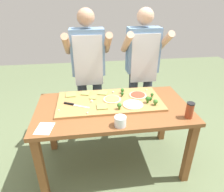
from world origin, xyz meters
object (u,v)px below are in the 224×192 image
(pizza_slice_near_left, at_px, (71,95))
(cheese_crumble_d, at_px, (87,113))
(pizza_whole_pesto_green, at_px, (112,99))
(pizza_whole_tomato_red, at_px, (138,95))
(pizza_whole_cheese_artichoke, at_px, (133,104))
(broccoli_floret_front_left, at_px, (148,99))
(prep_table, at_px, (113,115))
(broccoli_floret_center_right, at_px, (119,106))
(cook_right, at_px, (142,64))
(cheese_crumble_a, at_px, (59,110))
(pizza_slice_far_left, at_px, (103,93))
(broccoli_floret_center_left, at_px, (156,102))
(sauce_jar, at_px, (190,110))
(cheese_crumble_f, at_px, (157,102))
(chefs_knife, at_px, (73,105))
(pizza_slice_center, at_px, (102,107))
(cook_left, at_px, (89,66))
(broccoli_floret_back_right, at_px, (151,99))
(broccoli_floret_back_mid, at_px, (152,95))
(flour_cup, at_px, (120,122))
(broccoli_floret_front_mid, at_px, (122,90))
(cheese_crumble_e, at_px, (92,101))
(cheese_crumble_c, at_px, (147,90))
(pizza_slice_far_right, at_px, (93,98))
(broccoli_floret_front_right, at_px, (122,94))
(pizza_slice_near_right, at_px, (86,93))
(recipe_note, at_px, (44,128))
(cheese_crumble_b, at_px, (113,92))

(pizza_slice_near_left, relative_size, cheese_crumble_d, 7.56)
(pizza_whole_pesto_green, relative_size, pizza_whole_tomato_red, 0.99)
(pizza_whole_cheese_artichoke, bearing_deg, broccoli_floret_front_left, 8.04)
(prep_table, xyz_separation_m, broccoli_floret_center_right, (0.05, -0.09, 0.17))
(cook_right, bearing_deg, cheese_crumble_a, -145.80)
(pizza_slice_far_left, xyz_separation_m, broccoli_floret_center_left, (0.50, -0.34, 0.03))
(sauce_jar, bearing_deg, pizza_slice_near_left, 152.78)
(cheese_crumble_f, bearing_deg, cheese_crumble_a, -178.11)
(chefs_knife, height_order, pizza_whole_cheese_artichoke, same)
(pizza_slice_center, distance_m, pizza_slice_far_left, 0.31)
(chefs_knife, xyz_separation_m, broccoli_floret_center_right, (0.46, -0.14, 0.03))
(cook_left, bearing_deg, cook_right, 0.00)
(broccoli_floret_back_right, relative_size, cook_left, 0.03)
(pizza_whole_pesto_green, distance_m, broccoli_floret_back_mid, 0.44)
(pizza_whole_tomato_red, xyz_separation_m, cheese_crumble_d, (-0.57, -0.30, -0.00))
(flour_cup, bearing_deg, cheese_crumble_a, 152.58)
(pizza_slice_near_left, xyz_separation_m, cheese_crumble_f, (0.90, -0.29, 0.00))
(broccoli_floret_front_mid, xyz_separation_m, cook_right, (0.33, 0.39, 0.17))
(broccoli_floret_back_right, xyz_separation_m, cheese_crumble_e, (-0.62, 0.06, -0.01))
(cheese_crumble_c, bearing_deg, pizza_whole_tomato_red, -138.60)
(pizza_slice_far_right, relative_size, cook_right, 0.04)
(pizza_whole_cheese_artichoke, bearing_deg, broccoli_floret_front_right, 109.57)
(pizza_slice_far_right, height_order, cheese_crumble_e, cheese_crumble_e)
(pizza_whole_pesto_green, distance_m, pizza_slice_near_right, 0.33)
(broccoli_floret_front_left, distance_m, recipe_note, 1.04)
(pizza_slice_center, relative_size, cheese_crumble_c, 7.66)
(pizza_slice_far_left, distance_m, flour_cup, 0.62)
(broccoli_floret_back_right, xyz_separation_m, broccoli_floret_back_mid, (0.04, 0.08, 0.00))
(broccoli_floret_front_right, relative_size, cheese_crumble_e, 2.46)
(broccoli_floret_front_right, height_order, cheese_crumble_d, broccoli_floret_front_right)
(pizza_whole_pesto_green, relative_size, pizza_slice_far_right, 2.63)
(pizza_slice_center, relative_size, cheese_crumble_d, 7.55)
(cheese_crumble_d, height_order, sauce_jar, sauce_jar)
(broccoli_floret_center_left, xyz_separation_m, broccoli_floret_center_right, (-0.38, -0.03, 0.00))
(cheese_crumble_d, bearing_deg, pizza_slice_far_right, 76.96)
(pizza_whole_cheese_artichoke, relative_size, pizza_slice_near_right, 2.18)
(chefs_knife, height_order, cheese_crumble_c, chefs_knife)
(pizza_slice_near_left, bearing_deg, pizza_whole_cheese_artichoke, -25.80)
(broccoli_floret_back_right, distance_m, broccoli_floret_center_right, 0.38)
(pizza_whole_cheese_artichoke, height_order, cheese_crumble_f, same)
(broccoli_floret_back_right, bearing_deg, cheese_crumble_c, 83.14)
(cheese_crumble_b, distance_m, sauce_jar, 0.85)
(chefs_knife, xyz_separation_m, cook_left, (0.19, 0.59, 0.20))
(recipe_note, bearing_deg, pizza_whole_pesto_green, 31.57)
(broccoli_floret_back_right, bearing_deg, cheese_crumble_f, -42.34)
(pizza_whole_cheese_artichoke, xyz_separation_m, broccoli_floret_front_mid, (-0.06, 0.28, 0.03))
(pizza_whole_tomato_red, height_order, sauce_jar, sauce_jar)
(pizza_whole_cheese_artichoke, xyz_separation_m, recipe_note, (-0.84, -0.25, -0.03))
(broccoli_floret_front_mid, relative_size, recipe_note, 0.34)
(broccoli_floret_front_mid, bearing_deg, cook_left, 132.93)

